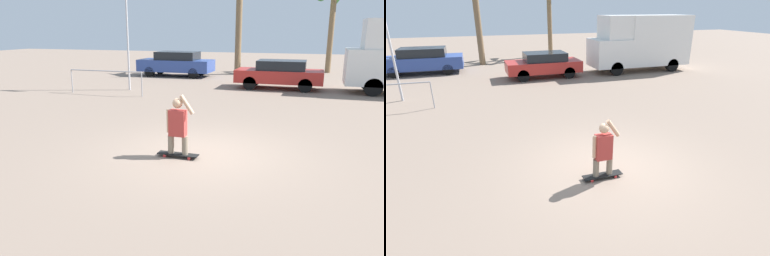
# 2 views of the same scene
# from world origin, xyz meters

# --- Properties ---
(ground_plane) EXTENTS (80.00, 80.00, 0.00)m
(ground_plane) POSITION_xyz_m (0.00, 0.00, 0.00)
(ground_plane) COLOR gray
(skateboard) EXTENTS (0.94, 0.23, 0.08)m
(skateboard) POSITION_xyz_m (-0.45, -0.43, 0.07)
(skateboard) COLOR black
(skateboard) RESTS_ON ground_plane
(person_skateboarder) EXTENTS (0.65, 0.23, 1.36)m
(person_skateboarder) POSITION_xyz_m (-0.45, -0.43, 0.78)
(person_skateboarder) COLOR gray
(person_skateboarder) RESTS_ON skateboard
(camper_van) EXTENTS (6.10, 2.11, 3.28)m
(camper_van) POSITION_xyz_m (6.82, 10.72, 1.76)
(camper_van) COLOR black
(camper_van) RESTS_ON ground_plane
(parked_car_red) EXTENTS (4.13, 1.82, 1.38)m
(parked_car_red) POSITION_xyz_m (0.70, 10.72, 0.74)
(parked_car_red) COLOR black
(parked_car_red) RESTS_ON ground_plane
(parked_car_blue) EXTENTS (4.55, 1.90, 1.51)m
(parked_car_blue) POSITION_xyz_m (-5.91, 14.02, 0.79)
(parked_car_blue) COLOR black
(parked_car_blue) RESTS_ON ground_plane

